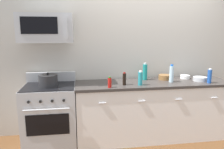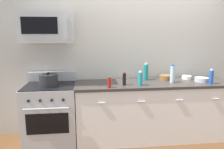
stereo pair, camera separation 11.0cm
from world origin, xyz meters
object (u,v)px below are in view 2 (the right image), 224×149
object	(u,v)px
bottle_soy_sauce_dark	(124,79)
stockpot	(49,80)
microwave	(47,28)
bottle_dish_soap	(140,79)
bowl_wooden_salad	(166,77)
bottle_hot_sauce_red	(109,82)
range_oven	(51,114)
bottle_water_clear	(172,74)
bowl_white_ceramic	(187,77)
bowl_steel_prep	(202,79)
bottle_sparkling_teal	(146,72)
bottle_soda_blue	(211,77)

from	to	relation	value
bottle_soy_sauce_dark	stockpot	size ratio (longest dim) A/B	0.72
microwave	stockpot	xyz separation A→B (m)	(-0.00, -0.10, -0.74)
bottle_dish_soap	bowl_wooden_salad	xyz separation A→B (m)	(0.51, 0.32, -0.06)
bottle_soy_sauce_dark	bowl_wooden_salad	size ratio (longest dim) A/B	0.95
bottle_hot_sauce_red	microwave	bearing A→B (deg)	161.71
bottle_soy_sauce_dark	stockpot	world-z (taller)	stockpot
range_oven	microwave	distance (m)	1.28
bottle_water_clear	bottle_hot_sauce_red	distance (m)	1.03
microwave	bottle_water_clear	size ratio (longest dim) A/B	2.64
range_oven	bottle_dish_soap	bearing A→B (deg)	-7.04
microwave	bowl_wooden_salad	bearing A→B (deg)	3.33
bowl_wooden_salad	bowl_white_ceramic	bearing A→B (deg)	2.56
bowl_steel_prep	stockpot	xyz separation A→B (m)	(-2.36, -0.01, 0.05)
bottle_hot_sauce_red	bowl_wooden_salad	size ratio (longest dim) A/B	0.77
microwave	bottle_soy_sauce_dark	distance (m)	1.34
bottle_soy_sauce_dark	bowl_steel_prep	size ratio (longest dim) A/B	0.89
bottle_soy_sauce_dark	bowl_steel_prep	world-z (taller)	bottle_soy_sauce_dark
bottle_dish_soap	range_oven	bearing A→B (deg)	172.96
bottle_sparkling_teal	bowl_steel_prep	world-z (taller)	bottle_sparkling_teal
bottle_water_clear	bowl_steel_prep	size ratio (longest dim) A/B	1.31
microwave	bowl_steel_prep	distance (m)	2.50
bottle_dish_soap	bowl_steel_prep	distance (m)	1.04
bottle_water_clear	bottle_hot_sauce_red	size ratio (longest dim) A/B	1.80
range_oven	bottle_soy_sauce_dark	world-z (taller)	bottle_soy_sauce_dark
bowl_white_ceramic	bowl_wooden_salad	world-z (taller)	bowl_wooden_salad
bowl_steel_prep	bowl_wooden_salad	size ratio (longest dim) A/B	1.07
range_oven	bowl_wooden_salad	world-z (taller)	range_oven
range_oven	bottle_water_clear	size ratio (longest dim) A/B	3.80
bottle_soy_sauce_dark	bottle_hot_sauce_red	bearing A→B (deg)	-152.90
bowl_white_ceramic	bottle_soy_sauce_dark	bearing A→B (deg)	-165.39
range_oven	microwave	world-z (taller)	microwave
microwave	bottle_hot_sauce_red	xyz separation A→B (m)	(0.87, -0.29, -0.76)
microwave	bottle_sparkling_teal	size ratio (longest dim) A/B	2.63
stockpot	bottle_soy_sauce_dark	bearing A→B (deg)	-3.50
bottle_water_clear	bottle_dish_soap	xyz separation A→B (m)	(-0.54, -0.12, -0.03)
bottle_sparkling_teal	bottle_dish_soap	bearing A→B (deg)	-117.09
bowl_steel_prep	bottle_dish_soap	bearing A→B (deg)	-173.06
bottle_soda_blue	bottle_dish_soap	size ratio (longest dim) A/B	1.06
bottle_soy_sauce_dark	bowl_wooden_salad	world-z (taller)	bottle_soy_sauce_dark
microwave	range_oven	bearing A→B (deg)	-90.29
microwave	stockpot	distance (m)	0.75
bottle_dish_soap	bowl_steel_prep	bearing A→B (deg)	6.94
range_oven	bottle_sparkling_teal	distance (m)	1.63
bowl_white_ceramic	microwave	bearing A→B (deg)	-176.80
bottle_soda_blue	bottle_soy_sauce_dark	bearing A→B (deg)	176.73
range_oven	bowl_steel_prep	size ratio (longest dim) A/B	4.96
microwave	bowl_white_ceramic	bearing A→B (deg)	3.20
bottle_sparkling_teal	bowl_steel_prep	size ratio (longest dim) A/B	1.31
bottle_soda_blue	bowl_white_ceramic	xyz separation A→B (m)	(-0.21, 0.36, -0.08)
bottle_soda_blue	bowl_white_ceramic	bearing A→B (deg)	120.09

